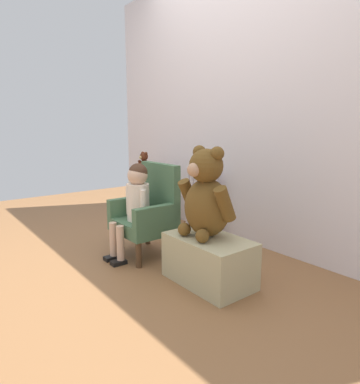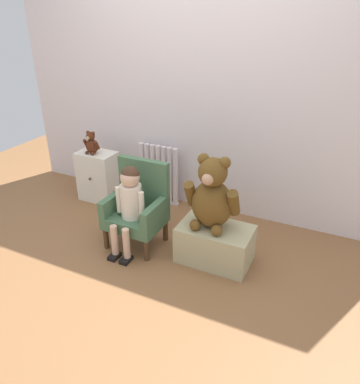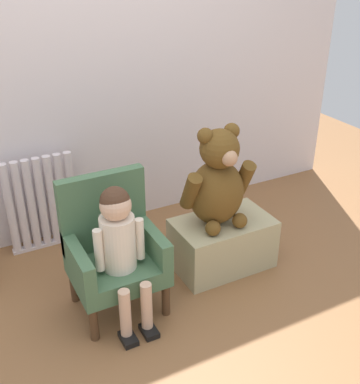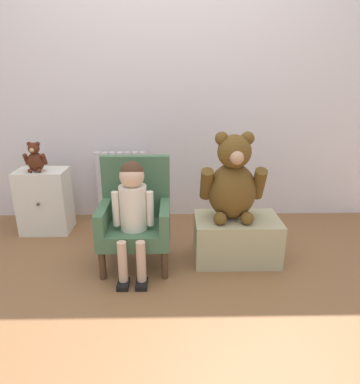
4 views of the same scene
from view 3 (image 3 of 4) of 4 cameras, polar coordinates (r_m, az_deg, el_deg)
The scene contains 7 objects.
ground_plane at distance 2.42m, azimuth 0.53°, elevation -17.47°, with size 6.00×6.00×0.00m, color brown.
back_wall at distance 2.94m, azimuth -11.71°, elevation 17.02°, with size 3.80×0.05×2.40m, color silver.
radiator at distance 3.04m, azimuth -16.04°, elevation -1.34°, with size 0.43×0.05×0.60m.
child_armchair at distance 2.46m, azimuth -7.98°, elevation -6.73°, with size 0.45×0.38×0.71m.
child_figure at distance 2.30m, azimuth -7.19°, elevation -5.38°, with size 0.25×0.35×0.72m.
low_bench at distance 2.83m, azimuth 5.04°, elevation -6.05°, with size 0.56×0.34×0.30m, color tan.
large_teddy_bear at distance 2.61m, azimuth 4.47°, elevation 1.16°, with size 0.42×0.29×0.57m.
Camera 3 is at (-0.81, -1.50, 1.71)m, focal length 45.00 mm.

